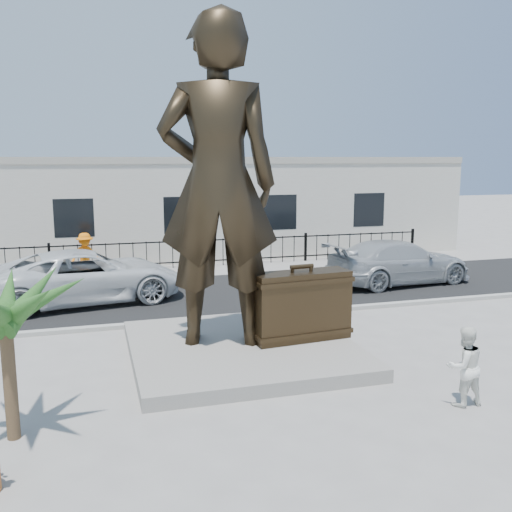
{
  "coord_description": "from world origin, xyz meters",
  "views": [
    {
      "loc": [
        -3.84,
        -11.16,
        4.67
      ],
      "look_at": [
        0.0,
        2.0,
        2.3
      ],
      "focal_mm": 40.0,
      "sensor_mm": 36.0,
      "label": 1
    }
  ],
  "objects_px": {
    "suitcase": "(301,306)",
    "tourist": "(464,366)",
    "statue": "(218,184)",
    "car_white": "(87,276)"
  },
  "relations": [
    {
      "from": "statue",
      "to": "tourist",
      "type": "relative_size",
      "value": 4.89
    },
    {
      "from": "tourist",
      "to": "car_white",
      "type": "xyz_separation_m",
      "value": [
        -6.87,
        10.19,
        0.1
      ]
    },
    {
      "from": "statue",
      "to": "tourist",
      "type": "height_order",
      "value": "statue"
    },
    {
      "from": "statue",
      "to": "car_white",
      "type": "xyz_separation_m",
      "value": [
        -3.05,
        6.03,
        -3.21
      ]
    },
    {
      "from": "suitcase",
      "to": "car_white",
      "type": "height_order",
      "value": "suitcase"
    },
    {
      "from": "suitcase",
      "to": "tourist",
      "type": "distance_m",
      "value": 4.23
    },
    {
      "from": "statue",
      "to": "tourist",
      "type": "distance_m",
      "value": 6.54
    },
    {
      "from": "statue",
      "to": "suitcase",
      "type": "relative_size",
      "value": 3.19
    },
    {
      "from": "tourist",
      "to": "car_white",
      "type": "relative_size",
      "value": 0.25
    },
    {
      "from": "suitcase",
      "to": "car_white",
      "type": "bearing_deg",
      "value": 122.65
    }
  ]
}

